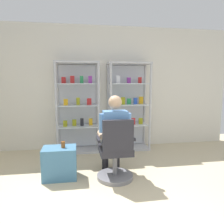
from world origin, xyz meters
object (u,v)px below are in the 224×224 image
Objects in this scene: storage_crate at (60,163)px; display_cabinet_left at (78,107)px; tea_glass at (63,145)px; seated_shopkeeper at (114,132)px; office_chair at (116,155)px; display_cabinet_right at (128,106)px.

display_cabinet_left is at bearing 77.57° from storage_crate.
tea_glass is (-0.23, -1.34, -0.43)m from display_cabinet_left.
seated_shopkeeper reaches higher than tea_glass.
storage_crate is at bearing 176.92° from seated_shopkeeper.
office_chair is 1.88× the size of storage_crate.
display_cabinet_right is at bearing 70.41° from office_chair.
display_cabinet_left is 1.50m from seated_shopkeeper.
tea_glass is at bearing -99.84° from display_cabinet_left.
office_chair is 0.88m from storage_crate.
display_cabinet_right is 19.95× the size of tea_glass.
display_cabinet_left reaches higher than tea_glass.
display_cabinet_right is 2.05m from storage_crate.
seated_shopkeeper is (-0.00, 0.16, 0.32)m from office_chair.
seated_shopkeeper is (-0.55, -1.37, -0.25)m from display_cabinet_right.
office_chair is at bearing -70.18° from display_cabinet_left.
office_chair is at bearing -14.21° from tea_glass.
storage_crate is 5.37× the size of tea_glass.
storage_crate is 0.30m from tea_glass.
office_chair is (0.55, -1.54, -0.57)m from display_cabinet_left.
display_cabinet_right is at bearing 45.09° from tea_glass.
display_cabinet_left is 1.73m from office_chair.
display_cabinet_right reaches higher than tea_glass.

